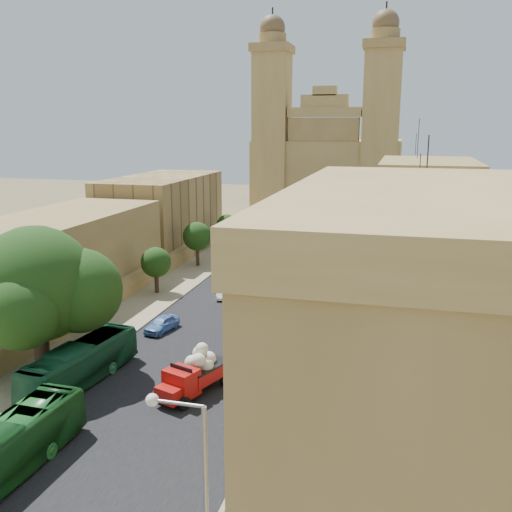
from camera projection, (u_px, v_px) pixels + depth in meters
The scene contains 34 objects.
ground at pixel (144, 419), 33.48m from camera, with size 260.00×260.00×0.00m, color brown.
road_surface at pixel (265, 284), 61.76m from camera, with size 14.00×140.00×0.01m, color black.
sidewalk_east at pixel (354, 290), 59.42m from camera, with size 5.00×140.00×0.01m, color #8A7B5A.
sidewalk_west at pixel (183, 278), 64.10m from camera, with size 5.00×140.00×0.01m, color #8A7B5A.
kerb_east at pixel (330, 288), 60.02m from camera, with size 0.25×140.00×0.12m, color #8A7B5A.
kerb_west at pixel (204, 279), 63.47m from camera, with size 0.25×140.00×0.12m, color #8A7B5A.
townhouse_a at pixel (438, 366), 25.28m from camera, with size 9.00×14.00×16.40m.
townhouse_b at pixel (427, 294), 38.64m from camera, with size 9.00×14.00×14.90m.
townhouse_c at pixel (424, 237), 51.56m from camera, with size 9.00×14.00×17.40m.
townhouse_d at pixel (420, 221), 64.92m from camera, with size 9.00×14.00×15.90m.
west_wall at pixel (116, 293), 55.21m from camera, with size 1.00×40.00×1.80m, color olive.
west_building_low at pixel (51, 262), 53.94m from camera, with size 10.00×28.00×8.40m, color olive.
west_building_mid at pixel (163, 213), 78.27m from camera, with size 10.00×22.00×10.00m, color #9D7F47.
church at pixel (328, 165), 105.43m from camera, with size 28.00×22.50×36.30m.
ficus_tree at pixel (38, 288), 38.19m from camera, with size 10.39×9.56×10.39m.
street_tree_a at pixel (94, 292), 46.46m from camera, with size 3.42×3.42×5.26m.
street_tree_b at pixel (156, 263), 57.85m from camera, with size 3.09×3.09×4.75m.
street_tree_c at pixel (197, 236), 69.07m from camera, with size 3.51×3.51×5.39m.
street_tree_d at pixel (227, 225), 80.51m from camera, with size 2.93×2.93×4.50m.
streetlamp at pixel (192, 481), 19.10m from camera, with size 2.11×0.44×8.22m.
red_truck at pixel (194, 373), 36.35m from camera, with size 3.71×5.74×3.17m.
olive_pickup at pixel (318, 294), 55.19m from camera, with size 3.44×4.65×1.76m.
bus_green_south at pixel (4, 451), 27.58m from camera, with size 2.42×10.36×2.89m, color #195321.
bus_green_north at pixel (81, 363), 37.81m from camera, with size 2.34×10.01×2.79m, color #185533.
bus_red_east at pixel (267, 327), 44.85m from camera, with size 2.26×9.65×2.69m, color #AA1E0A.
bus_cream_east at pixel (325, 275), 59.70m from camera, with size 2.45×10.49×2.92m, color beige.
car_blue_a at pixel (162, 324), 47.54m from camera, with size 1.50×3.72×1.27m, color #5484C7.
car_white_a at pixel (224, 292), 56.85m from camera, with size 1.22×3.50×1.15m, color white.
car_cream at pixel (264, 295), 55.47m from camera, with size 2.28×4.94×1.37m, color #FFECB6.
car_dkblue at pixel (247, 258), 70.74m from camera, with size 2.02×4.98×1.44m, color navy.
car_white_b at pixel (294, 262), 68.52m from camera, with size 1.69×4.20×1.43m, color silver.
car_blue_b at pixel (277, 236), 84.46m from camera, with size 1.53×4.38×1.44m, color #519ACA.
pedestrian_a at pixel (337, 352), 40.80m from camera, with size 0.68×0.45×1.87m, color #242229.
pedestrian_c at pixel (341, 346), 41.85m from camera, with size 1.13×0.47×1.92m, color #303138.
Camera 1 is at (14.08, -27.81, 16.87)m, focal length 40.00 mm.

